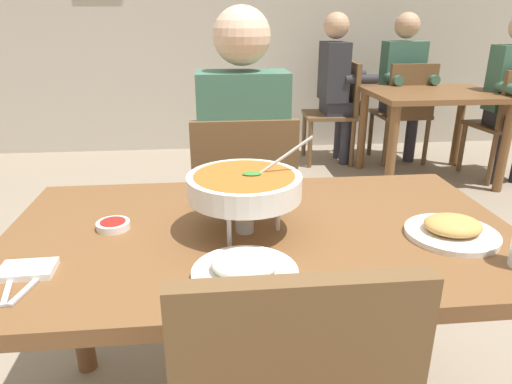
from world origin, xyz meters
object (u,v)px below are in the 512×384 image
Objects in this scene: appetizer_plate at (452,229)px; patron_bg_middle at (338,80)px; curry_bowl at (244,187)px; dining_table_far at (432,107)px; diner_main at (242,150)px; chair_bg_left at (405,108)px; chair_bg_right at (511,119)px; chair_bg_middle at (339,107)px; sauce_dish at (113,225)px; rice_plate at (245,268)px; chair_diner_main at (243,205)px; dining_table_main at (261,262)px; patron_bg_left at (403,79)px.

appetizer_plate is 3.06m from patron_bg_middle.
dining_table_far is at bearing 54.57° from curry_bowl.
chair_bg_left is (1.61, 2.08, -0.24)m from diner_main.
chair_bg_right is at bearing 34.12° from diner_main.
dining_table_far is 0.76× the size of patron_bg_middle.
patron_bg_middle is (-1.24, 0.68, 0.24)m from chair_bg_right.
dining_table_far is at bearing 44.86° from diner_main.
dining_table_far is 1.11× the size of chair_bg_middle.
chair_bg_right is at bearing -29.10° from chair_bg_middle.
chair_bg_middle reaches higher than appetizer_plate.
sauce_dish is 0.07× the size of patron_bg_middle.
chair_diner_main is at bearing 86.03° from rice_plate.
dining_table_main is 1.54× the size of chair_bg_middle.
patron_bg_left is at bearing 0.52° from patron_bg_middle.
chair_bg_left and chair_bg_middle have the same top height.
chair_bg_left is at bearing 92.56° from dining_table_far.
chair_bg_left is 0.58m from chair_bg_middle.
rice_plate is at bearing -39.68° from sauce_dish.
chair_bg_middle is at bearing 168.89° from chair_bg_left.
chair_bg_left is at bearing 52.33° from diner_main.
chair_bg_middle is at bearing 135.80° from dining_table_far.
chair_bg_middle is (1.10, 3.16, -0.23)m from rice_plate.
patron_bg_middle is at bearing -179.48° from patron_bg_left.
diner_main is at bearing 121.01° from appetizer_plate.
rice_plate is 3.40m from chair_bg_right.
chair_diner_main is (-0.00, 0.69, -0.11)m from dining_table_main.
diner_main reaches higher than appetizer_plate.
sauce_dish is at bearing -116.09° from patron_bg_middle.
patron_bg_left is at bearing 69.70° from appetizer_plate.
chair_bg_left reaches higher than dining_table_far.
rice_plate is at bearing -132.93° from chair_bg_right.
diner_main is 5.46× the size of rice_plate.
diner_main is at bearing -115.31° from chair_bg_middle.
patron_bg_left reaches higher than curry_bowl.
patron_bg_left is (1.66, 2.94, -0.11)m from curry_bowl.
curry_bowl is at bearing -93.82° from chair_diner_main.
patron_bg_middle is at bearing 70.97° from dining_table_main.
patron_bg_middle is (1.01, 2.23, 0.24)m from chair_diner_main.
dining_table_far is at bearing -42.87° from patron_bg_middle.
appetizer_plate is at bearing -114.96° from dining_table_far.
sauce_dish is at bearing -140.26° from chair_bg_right.
appetizer_plate is 0.27× the size of chair_bg_right.
patron_bg_left reaches higher than chair_diner_main.
appetizer_plate reaches higher than dining_table_main.
chair_bg_middle reaches higher than dining_table_far.
patron_bg_left is at bearing 62.11° from rice_plate.
patron_bg_left is at bearing 133.02° from chair_bg_right.
chair_bg_right is at bearing 47.07° from rice_plate.
appetizer_plate reaches higher than sauce_dish.
sauce_dish is 3.45m from chair_bg_right.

